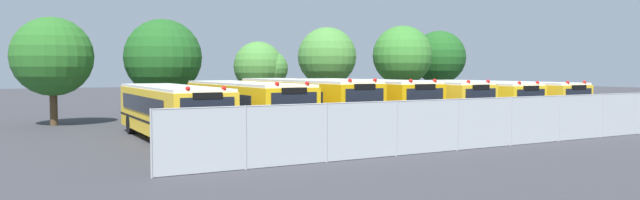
{
  "coord_description": "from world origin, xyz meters",
  "views": [
    {
      "loc": [
        -16.75,
        -25.74,
        3.18
      ],
      "look_at": [
        -2.43,
        0.0,
        1.6
      ],
      "focal_mm": 32.44,
      "sensor_mm": 36.0,
      "label": 1
    }
  ],
  "objects_px": {
    "school_bus_1": "(245,106)",
    "tree_2": "(262,67)",
    "school_bus_6": "(498,99)",
    "tree_1": "(164,57)",
    "tree_3": "(328,56)",
    "school_bus_4": "(409,101)",
    "school_bus_3": "(362,102)",
    "tree_0": "(55,57)",
    "school_bus_0": "(171,110)",
    "school_bus_2": "(305,103)",
    "school_bus_5": "(454,100)",
    "tree_4": "(402,56)",
    "tree_5": "(439,58)",
    "traffic_cone": "(375,146)"
  },
  "relations": [
    {
      "from": "school_bus_1",
      "to": "tree_2",
      "type": "xyz_separation_m",
      "value": [
        5.09,
        9.81,
        1.89
      ]
    },
    {
      "from": "school_bus_6",
      "to": "tree_1",
      "type": "xyz_separation_m",
      "value": [
        -17.85,
        10.08,
        2.57
      ]
    },
    {
      "from": "tree_2",
      "to": "tree_3",
      "type": "height_order",
      "value": "tree_3"
    },
    {
      "from": "school_bus_4",
      "to": "tree_2",
      "type": "bearing_deg",
      "value": -65.12
    },
    {
      "from": "school_bus_3",
      "to": "tree_3",
      "type": "height_order",
      "value": "tree_3"
    },
    {
      "from": "tree_0",
      "to": "tree_3",
      "type": "bearing_deg",
      "value": 1.76
    },
    {
      "from": "school_bus_0",
      "to": "school_bus_4",
      "type": "bearing_deg",
      "value": -179.37
    },
    {
      "from": "school_bus_1",
      "to": "school_bus_2",
      "type": "bearing_deg",
      "value": -178.93
    },
    {
      "from": "school_bus_5",
      "to": "tree_0",
      "type": "relative_size",
      "value": 1.86
    },
    {
      "from": "tree_3",
      "to": "school_bus_4",
      "type": "bearing_deg",
      "value": -94.34
    },
    {
      "from": "school_bus_0",
      "to": "school_bus_1",
      "type": "xyz_separation_m",
      "value": [
        3.46,
        -0.14,
        0.06
      ]
    },
    {
      "from": "school_bus_1",
      "to": "tree_3",
      "type": "distance_m",
      "value": 15.27
    },
    {
      "from": "school_bus_5",
      "to": "school_bus_6",
      "type": "xyz_separation_m",
      "value": [
        3.21,
        -0.39,
        -0.0
      ]
    },
    {
      "from": "tree_0",
      "to": "school_bus_4",
      "type": "bearing_deg",
      "value": -29.8
    },
    {
      "from": "school_bus_3",
      "to": "tree_1",
      "type": "bearing_deg",
      "value": -50.17
    },
    {
      "from": "tree_4",
      "to": "school_bus_5",
      "type": "bearing_deg",
      "value": -108.77
    },
    {
      "from": "school_bus_2",
      "to": "tree_3",
      "type": "bearing_deg",
      "value": -126.92
    },
    {
      "from": "school_bus_2",
      "to": "tree_1",
      "type": "bearing_deg",
      "value": -67.65
    },
    {
      "from": "tree_5",
      "to": "school_bus_4",
      "type": "bearing_deg",
      "value": -136.73
    },
    {
      "from": "school_bus_2",
      "to": "tree_0",
      "type": "distance_m",
      "value": 14.74
    },
    {
      "from": "school_bus_3",
      "to": "tree_2",
      "type": "bearing_deg",
      "value": -79.31
    },
    {
      "from": "tree_4",
      "to": "school_bus_6",
      "type": "bearing_deg",
      "value": -89.35
    },
    {
      "from": "tree_3",
      "to": "traffic_cone",
      "type": "bearing_deg",
      "value": -114.96
    },
    {
      "from": "school_bus_2",
      "to": "tree_3",
      "type": "height_order",
      "value": "tree_3"
    },
    {
      "from": "tree_5",
      "to": "school_bus_0",
      "type": "bearing_deg",
      "value": -156.51
    },
    {
      "from": "school_bus_5",
      "to": "traffic_cone",
      "type": "relative_size",
      "value": 18.48
    },
    {
      "from": "school_bus_3",
      "to": "tree_5",
      "type": "distance_m",
      "value": 18.26
    },
    {
      "from": "tree_0",
      "to": "tree_1",
      "type": "relative_size",
      "value": 0.98
    },
    {
      "from": "school_bus_6",
      "to": "tree_4",
      "type": "relative_size",
      "value": 1.76
    },
    {
      "from": "school_bus_0",
      "to": "tree_0",
      "type": "xyz_separation_m",
      "value": [
        -3.9,
        9.91,
        2.51
      ]
    },
    {
      "from": "tree_1",
      "to": "school_bus_4",
      "type": "bearing_deg",
      "value": -41.72
    },
    {
      "from": "school_bus_0",
      "to": "tree_0",
      "type": "distance_m",
      "value": 10.94
    },
    {
      "from": "tree_1",
      "to": "school_bus_6",
      "type": "bearing_deg",
      "value": -29.44
    },
    {
      "from": "tree_4",
      "to": "tree_5",
      "type": "xyz_separation_m",
      "value": [
        4.71,
        1.31,
        -0.06
      ]
    },
    {
      "from": "school_bus_2",
      "to": "school_bus_3",
      "type": "height_order",
      "value": "school_bus_2"
    },
    {
      "from": "school_bus_3",
      "to": "tree_3",
      "type": "bearing_deg",
      "value": -109.31
    },
    {
      "from": "school_bus_2",
      "to": "tree_1",
      "type": "xyz_separation_m",
      "value": [
        -4.48,
        10.05,
        2.46
      ]
    },
    {
      "from": "school_bus_2",
      "to": "school_bus_6",
      "type": "height_order",
      "value": "school_bus_2"
    },
    {
      "from": "tree_2",
      "to": "tree_4",
      "type": "height_order",
      "value": "tree_4"
    },
    {
      "from": "tree_0",
      "to": "tree_4",
      "type": "relative_size",
      "value": 0.95
    },
    {
      "from": "school_bus_3",
      "to": "tree_0",
      "type": "relative_size",
      "value": 1.79
    },
    {
      "from": "school_bus_0",
      "to": "tree_1",
      "type": "bearing_deg",
      "value": -101.96
    },
    {
      "from": "school_bus_1",
      "to": "traffic_cone",
      "type": "relative_size",
      "value": 17.28
    },
    {
      "from": "school_bus_6",
      "to": "tree_3",
      "type": "height_order",
      "value": "tree_3"
    },
    {
      "from": "school_bus_6",
      "to": "traffic_cone",
      "type": "distance_m",
      "value": 16.48
    },
    {
      "from": "school_bus_2",
      "to": "tree_4",
      "type": "distance_m",
      "value": 16.52
    },
    {
      "from": "tree_1",
      "to": "tree_5",
      "type": "xyz_separation_m",
      "value": [
        22.46,
        0.74,
        0.18
      ]
    },
    {
      "from": "school_bus_5",
      "to": "traffic_cone",
      "type": "distance_m",
      "value": 13.98
    },
    {
      "from": "tree_4",
      "to": "school_bus_4",
      "type": "bearing_deg",
      "value": -125.25
    },
    {
      "from": "school_bus_1",
      "to": "school_bus_4",
      "type": "xyz_separation_m",
      "value": [
        9.86,
        0.19,
        -0.01
      ]
    }
  ]
}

